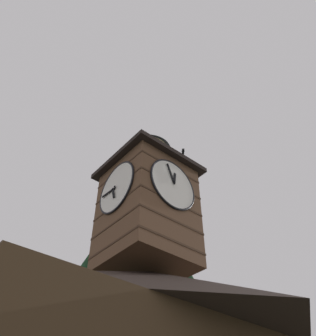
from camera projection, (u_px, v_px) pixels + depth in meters
name	position (u px, v px, depth m)	size (l,w,h in m)	color
clock_tower	(148.00, 204.00, 18.16)	(4.47, 4.47, 8.62)	brown
moon	(106.00, 314.00, 45.38)	(1.43, 1.43, 1.43)	silver
flying_bird_high	(183.00, 151.00, 28.05)	(0.56, 0.60, 0.14)	black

